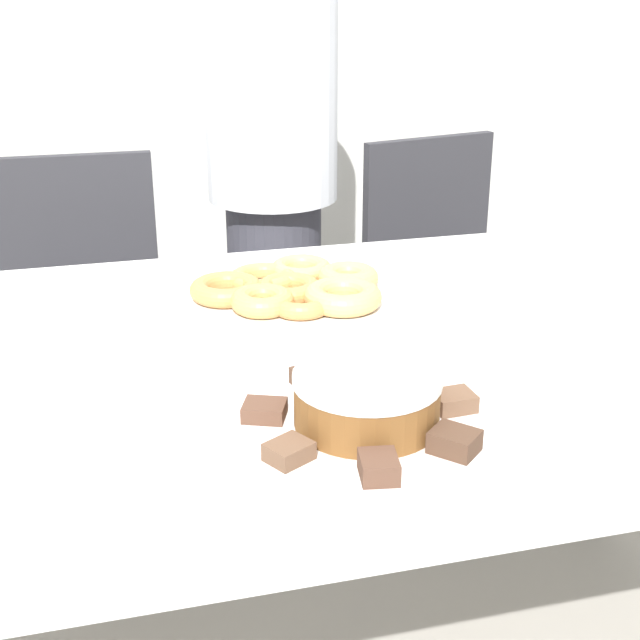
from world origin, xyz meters
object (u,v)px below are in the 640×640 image
plate_donuts (289,300)px  office_chair_left (87,355)px  office_chair_right (452,318)px  frosted_cake (363,399)px  plate_cake (363,427)px  person_standing (273,171)px

plate_donuts → office_chair_left: bearing=118.9°
office_chair_left → office_chair_right: size_ratio=1.00×
frosted_cake → plate_cake: bearing=180.0°
person_standing → plate_cake: person_standing is taller
office_chair_left → office_chair_right: 0.97m
office_chair_right → frosted_cake: (-0.62, -1.14, 0.39)m
office_chair_right → frosted_cake: 1.35m
plate_donuts → office_chair_right: bearing=47.6°
office_chair_left → frosted_cake: bearing=-71.6°
office_chair_left → plate_cake: bearing=-71.6°
plate_donuts → frosted_cake: bearing=-91.4°
frosted_cake → office_chair_left: bearing=107.4°
plate_cake → plate_donuts: bearing=88.6°
plate_cake → office_chair_right: bearing=61.5°
person_standing → frosted_cake: bearing=-96.5°
office_chair_left → plate_cake: size_ratio=2.64×
office_chair_right → plate_donuts: bearing=-144.7°
office_chair_right → plate_donuts: office_chair_right is taller
office_chair_right → plate_donuts: (-0.61, -0.67, 0.35)m
plate_donuts → frosted_cake: (-0.01, -0.47, 0.04)m
office_chair_left → plate_donuts: (0.37, -0.67, 0.35)m
frosted_cake → person_standing: bearing=83.5°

